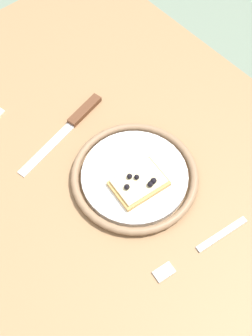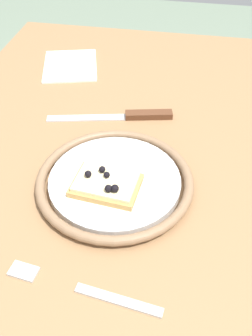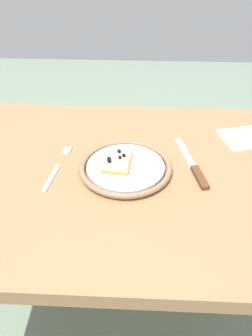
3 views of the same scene
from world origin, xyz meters
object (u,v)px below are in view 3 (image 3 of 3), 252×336
object	(u,v)px
dining_table	(131,196)
napkin	(246,137)
plate	(126,167)
fork	(58,167)
knife	(196,170)
pizza_slice_near	(117,161)

from	to	relation	value
dining_table	napkin	size ratio (longest dim) A/B	7.73
dining_table	plate	world-z (taller)	plate
fork	knife	bearing A→B (deg)	0.07
dining_table	napkin	xyz separation A→B (m)	(0.34, 0.18, 0.09)
knife	napkin	xyz separation A→B (m)	(0.17, 0.17, -0.00)
plate	knife	size ratio (longest dim) A/B	1.03
dining_table	pizza_slice_near	distance (m)	0.12
dining_table	knife	size ratio (longest dim) A/B	4.78
dining_table	plate	bearing A→B (deg)	179.89
knife	napkin	bearing A→B (deg)	44.95
dining_table	plate	xyz separation A→B (m)	(-0.02, 0.00, 0.10)
dining_table	napkin	bearing A→B (deg)	27.46
pizza_slice_near	knife	bearing A→B (deg)	-1.08
pizza_slice_near	fork	bearing A→B (deg)	-178.45
knife	pizza_slice_near	bearing A→B (deg)	178.92
knife	napkin	size ratio (longest dim) A/B	1.62
plate	fork	world-z (taller)	plate
dining_table	fork	world-z (taller)	fork
napkin	pizza_slice_near	bearing A→B (deg)	-155.97
knife	fork	size ratio (longest dim) A/B	1.18
pizza_slice_near	knife	world-z (taller)	pizza_slice_near
pizza_slice_near	knife	distance (m)	0.21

